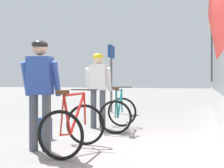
{
  "coord_description": "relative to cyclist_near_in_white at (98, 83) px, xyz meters",
  "views": [
    {
      "loc": [
        1.29,
        -4.56,
        1.12
      ],
      "look_at": [
        -0.54,
        1.37,
        1.05
      ],
      "focal_mm": 47.26,
      "sensor_mm": 36.0,
      "label": 1
    }
  ],
  "objects": [
    {
      "name": "water_bottle_by_the_backpack",
      "position": [
        -0.67,
        -1.51,
        -0.95
      ],
      "size": [
        0.08,
        0.08,
        0.2
      ],
      "primitive_type": "cylinder",
      "color": "silver",
      "rests_on": "ground"
    },
    {
      "name": "ground_plane",
      "position": [
        1.08,
        -1.97,
        -1.05
      ],
      "size": [
        80.0,
        80.0,
        0.0
      ],
      "primitive_type": "plane",
      "color": "gray"
    },
    {
      "name": "cyclist_far_in_blue",
      "position": [
        -0.11,
        -2.4,
        0.0
      ],
      "size": [
        0.63,
        0.35,
        1.76
      ],
      "color": "#4C515B",
      "rests_on": "ground"
    },
    {
      "name": "bicycle_far_red",
      "position": [
        0.43,
        -2.3,
        -0.65
      ],
      "size": [
        0.75,
        1.1,
        0.99
      ],
      "color": "black",
      "rests_on": "ground"
    },
    {
      "name": "cyclist_near_in_white",
      "position": [
        0.0,
        0.0,
        0.0
      ],
      "size": [
        0.64,
        0.36,
        1.76
      ],
      "color": "#4C515B",
      "rests_on": "ground"
    },
    {
      "name": "water_bottle_near_the_bikes",
      "position": [
        0.79,
        -0.25,
        -0.94
      ],
      "size": [
        0.07,
        0.07,
        0.23
      ],
      "primitive_type": "cylinder",
      "color": "silver",
      "rests_on": "ground"
    },
    {
      "name": "platform_sign_post",
      "position": [
        -0.75,
        3.46,
        0.57
      ],
      "size": [
        0.08,
        0.7,
        2.4
      ],
      "color": "#595B60",
      "rests_on": "ground"
    },
    {
      "name": "bicycle_near_teal",
      "position": [
        0.54,
        -0.12,
        -0.65
      ],
      "size": [
        0.84,
        1.15,
        0.99
      ],
      "color": "black",
      "rests_on": "ground"
    },
    {
      "name": "backpack_on_platform",
      "position": [
        -0.58,
        -1.47,
        -0.85
      ],
      "size": [
        0.33,
        0.27,
        0.4
      ],
      "primitive_type": "cube",
      "rotation": [
        0.0,
        0.0,
        -0.37
      ],
      "color": "navy",
      "rests_on": "ground"
    }
  ]
}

